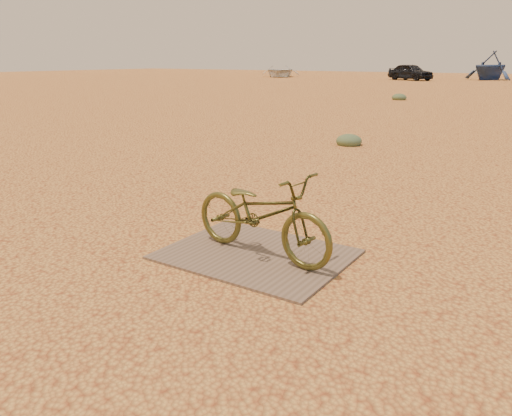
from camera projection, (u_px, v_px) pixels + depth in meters
The scene contains 8 objects.
ground at pixel (227, 254), 4.44m from camera, with size 120.00×120.00×0.00m, color #E8AE51.
plywood_board at pixel (256, 254), 4.40m from camera, with size 1.56×1.22×0.02m, color brown.
bicycle at pixel (261, 214), 4.25m from camera, with size 0.50×1.44×0.76m, color #4F4E1F.
car at pixel (410, 72), 39.11m from camera, with size 1.49×3.71×1.26m, color black.
boat_near_left at pixel (279, 71), 46.06m from camera, with size 3.56×4.98×1.03m, color beige.
boat_far_left at pixel (491, 65), 39.52m from camera, with size 3.70×4.29×2.26m, color navy.
kale_a at pixel (349, 145), 10.02m from camera, with size 0.51×0.51×0.28m, color #5D754D.
kale_c at pixel (399, 100), 20.84m from camera, with size 0.60×0.60×0.33m, color #5D754D.
Camera 1 is at (2.48, -3.32, 1.67)m, focal length 35.00 mm.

